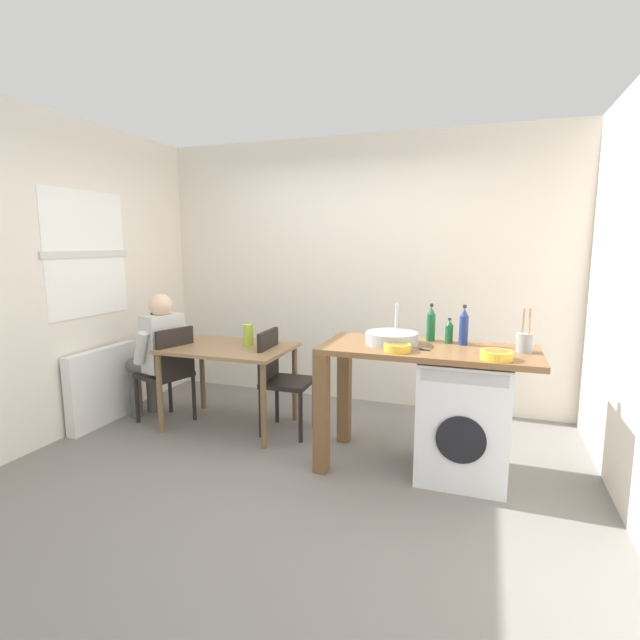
{
  "coord_description": "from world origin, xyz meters",
  "views": [
    {
      "loc": [
        1.25,
        -3.01,
        1.65
      ],
      "look_at": [
        0.04,
        0.45,
        1.05
      ],
      "focal_mm": 26.65,
      "sensor_mm": 36.0,
      "label": 1
    }
  ],
  "objects_px": {
    "washing_machine": "(463,418)",
    "bottle_tall_green": "(431,324)",
    "utensil_crock": "(525,342)",
    "vase": "(248,335)",
    "dining_table": "(229,357)",
    "colander": "(497,355)",
    "chair_opposite": "(280,375)",
    "seated_person": "(157,350)",
    "bottle_clear_small": "(464,327)",
    "chair_person_seat": "(169,370)",
    "mixing_bowl": "(397,347)",
    "bottle_squat_brown": "(449,332)"
  },
  "relations": [
    {
      "from": "dining_table",
      "to": "colander",
      "type": "bearing_deg",
      "value": -12.29
    },
    {
      "from": "chair_person_seat",
      "to": "bottle_tall_green",
      "type": "bearing_deg",
      "value": -70.57
    },
    {
      "from": "chair_person_seat",
      "to": "seated_person",
      "type": "height_order",
      "value": "seated_person"
    },
    {
      "from": "vase",
      "to": "mixing_bowl",
      "type": "bearing_deg",
      "value": -21.43
    },
    {
      "from": "dining_table",
      "to": "bottle_tall_green",
      "type": "relative_size",
      "value": 3.92
    },
    {
      "from": "washing_machine",
      "to": "utensil_crock",
      "type": "relative_size",
      "value": 2.87
    },
    {
      "from": "mixing_bowl",
      "to": "utensil_crock",
      "type": "relative_size",
      "value": 0.62
    },
    {
      "from": "chair_person_seat",
      "to": "mixing_bowl",
      "type": "distance_m",
      "value": 2.21
    },
    {
      "from": "washing_machine",
      "to": "vase",
      "type": "relative_size",
      "value": 4.48
    },
    {
      "from": "dining_table",
      "to": "bottle_squat_brown",
      "type": "xyz_separation_m",
      "value": [
        1.9,
        -0.08,
        0.36
      ]
    },
    {
      "from": "chair_opposite",
      "to": "bottle_clear_small",
      "type": "relative_size",
      "value": 3.09
    },
    {
      "from": "colander",
      "to": "vase",
      "type": "bearing_deg",
      "value": 164.25
    },
    {
      "from": "dining_table",
      "to": "bottle_clear_small",
      "type": "relative_size",
      "value": 3.77
    },
    {
      "from": "chair_opposite",
      "to": "colander",
      "type": "relative_size",
      "value": 4.5
    },
    {
      "from": "bottle_clear_small",
      "to": "utensil_crock",
      "type": "distance_m",
      "value": 0.42
    },
    {
      "from": "chair_person_seat",
      "to": "seated_person",
      "type": "relative_size",
      "value": 0.75
    },
    {
      "from": "chair_opposite",
      "to": "utensil_crock",
      "type": "height_order",
      "value": "utensil_crock"
    },
    {
      "from": "chair_opposite",
      "to": "bottle_squat_brown",
      "type": "distance_m",
      "value": 1.51
    },
    {
      "from": "washing_machine",
      "to": "mixing_bowl",
      "type": "relative_size",
      "value": 4.64
    },
    {
      "from": "dining_table",
      "to": "bottle_squat_brown",
      "type": "height_order",
      "value": "bottle_squat_brown"
    },
    {
      "from": "dining_table",
      "to": "colander",
      "type": "xyz_separation_m",
      "value": [
        2.22,
        -0.48,
        0.31
      ]
    },
    {
      "from": "chair_opposite",
      "to": "bottle_tall_green",
      "type": "height_order",
      "value": "bottle_tall_green"
    },
    {
      "from": "washing_machine",
      "to": "bottle_tall_green",
      "type": "xyz_separation_m",
      "value": [
        -0.27,
        0.24,
        0.62
      ]
    },
    {
      "from": "dining_table",
      "to": "bottle_clear_small",
      "type": "height_order",
      "value": "bottle_clear_small"
    },
    {
      "from": "dining_table",
      "to": "mixing_bowl",
      "type": "bearing_deg",
      "value": -16.29
    },
    {
      "from": "vase",
      "to": "chair_person_seat",
      "type": "bearing_deg",
      "value": -162.39
    },
    {
      "from": "utensil_crock",
      "to": "vase",
      "type": "distance_m",
      "value": 2.28
    },
    {
      "from": "mixing_bowl",
      "to": "bottle_squat_brown",
      "type": "bearing_deg",
      "value": 51.27
    },
    {
      "from": "dining_table",
      "to": "vase",
      "type": "height_order",
      "value": "vase"
    },
    {
      "from": "bottle_clear_small",
      "to": "chair_person_seat",
      "type": "bearing_deg",
      "value": -179.6
    },
    {
      "from": "bottle_tall_green",
      "to": "bottle_clear_small",
      "type": "bearing_deg",
      "value": -17.88
    },
    {
      "from": "seated_person",
      "to": "washing_machine",
      "type": "height_order",
      "value": "seated_person"
    },
    {
      "from": "bottle_tall_green",
      "to": "mixing_bowl",
      "type": "relative_size",
      "value": 1.52
    },
    {
      "from": "dining_table",
      "to": "chair_person_seat",
      "type": "distance_m",
      "value": 0.58
    },
    {
      "from": "chair_opposite",
      "to": "washing_machine",
      "type": "bearing_deg",
      "value": 76.64
    },
    {
      "from": "bottle_squat_brown",
      "to": "vase",
      "type": "xyz_separation_m",
      "value": [
        -1.75,
        0.18,
        -0.17
      ]
    },
    {
      "from": "bottle_tall_green",
      "to": "colander",
      "type": "bearing_deg",
      "value": -44.72
    },
    {
      "from": "vase",
      "to": "bottle_clear_small",
      "type": "bearing_deg",
      "value": -6.31
    },
    {
      "from": "chair_person_seat",
      "to": "utensil_crock",
      "type": "bearing_deg",
      "value": -74.7
    },
    {
      "from": "utensil_crock",
      "to": "chair_opposite",
      "type": "bearing_deg",
      "value": 172.27
    },
    {
      "from": "bottle_tall_green",
      "to": "bottle_squat_brown",
      "type": "relative_size",
      "value": 1.51
    },
    {
      "from": "colander",
      "to": "vase",
      "type": "relative_size",
      "value": 1.04
    },
    {
      "from": "bottle_clear_small",
      "to": "bottle_squat_brown",
      "type": "bearing_deg",
      "value": 165.36
    },
    {
      "from": "bottle_squat_brown",
      "to": "mixing_bowl",
      "type": "bearing_deg",
      "value": -128.73
    },
    {
      "from": "seated_person",
      "to": "utensil_crock",
      "type": "relative_size",
      "value": 4.01
    },
    {
      "from": "bottle_tall_green",
      "to": "bottle_squat_brown",
      "type": "distance_m",
      "value": 0.15
    },
    {
      "from": "chair_person_seat",
      "to": "washing_machine",
      "type": "relative_size",
      "value": 1.05
    },
    {
      "from": "dining_table",
      "to": "bottle_tall_green",
      "type": "bearing_deg",
      "value": -0.88
    },
    {
      "from": "washing_machine",
      "to": "utensil_crock",
      "type": "xyz_separation_m",
      "value": [
        0.37,
        0.05,
        0.56
      ]
    },
    {
      "from": "chair_person_seat",
      "to": "vase",
      "type": "bearing_deg",
      "value": -55.31
    }
  ]
}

